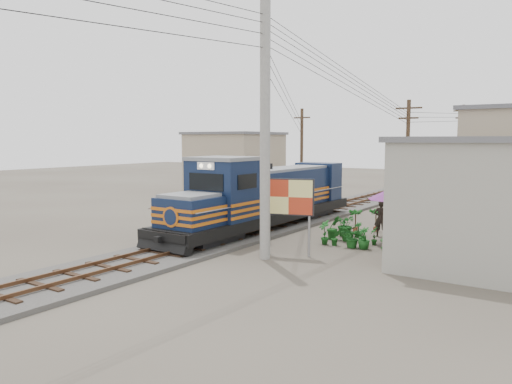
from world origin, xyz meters
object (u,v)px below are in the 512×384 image
Objects in this scene: market_umbrella at (394,194)px; vendor at (381,218)px; locomotive at (264,198)px; billboard at (289,199)px.

vendor is (-0.98, 1.16, -1.36)m from market_umbrella.
market_umbrella is 1.50× the size of vendor.
vendor is at bearing 14.39° from locomotive.
locomotive is 5.65× the size of market_umbrella.
billboard is at bearing 59.56° from vendor.
vendor is (1.68, 5.82, -1.39)m from billboard.
locomotive is at bearing -177.46° from market_umbrella.
billboard is (4.01, -4.36, 0.63)m from locomotive.
billboard is 5.36m from market_umbrella.
locomotive is 5.96m from billboard.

